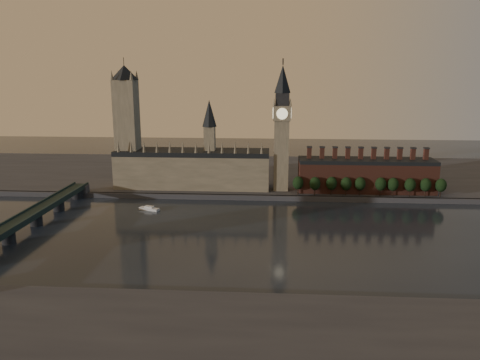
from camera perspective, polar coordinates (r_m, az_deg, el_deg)
The scene contains 18 objects.
ground at distance 290.19m, azimuth 3.37°, elevation -7.22°, with size 900.00×900.00×0.00m, color black.
north_bank at distance 460.98m, azimuth 3.54°, elevation 0.67°, with size 900.00×182.00×4.00m.
palace_of_westminster at distance 400.50m, azimuth -5.72°, elevation 1.62°, with size 130.00×30.30×74.00m.
victoria_tower at distance 407.83m, azimuth -13.62°, elevation 6.85°, with size 24.00×24.00×108.00m.
big_ben at distance 384.92m, azimuth 5.11°, elevation 6.48°, with size 15.00×15.00×107.00m.
chimney_block at distance 399.07m, azimuth 15.09°, elevation 0.63°, with size 110.00×25.00×37.00m.
embankment_tree_0 at distance 378.33m, azimuth 7.09°, elevation -0.35°, with size 8.60×8.60×14.88m.
embankment_tree_1 at distance 378.03m, azimuth 9.13°, elevation -0.43°, with size 8.60×8.60×14.88m.
embankment_tree_2 at distance 380.88m, azimuth 11.09°, elevation -0.41°, with size 8.60×8.60×14.88m.
embankment_tree_3 at distance 382.06m, azimuth 12.81°, elevation -0.45°, with size 8.60×8.60×14.88m.
embankment_tree_4 at distance 384.68m, azimuth 14.43°, elevation -0.45°, with size 8.60×8.60×14.88m.
embankment_tree_5 at distance 387.89m, azimuth 16.77°, elevation -0.48°, with size 8.60×8.60×14.88m.
embankment_tree_6 at distance 389.85m, azimuth 18.15°, elevation -0.51°, with size 8.60×8.60×14.88m.
embankment_tree_7 at distance 392.71m, azimuth 20.03°, elevation -0.56°, with size 8.60×8.60×14.88m.
embankment_tree_8 at distance 396.99m, azimuth 21.69°, elevation -0.56°, with size 8.60×8.60×14.88m.
embankment_tree_9 at distance 400.20m, azimuth 23.30°, elevation -0.59°, with size 8.60×8.60×14.88m.
westminster_bridge at distance 324.93m, azimuth -25.21°, elevation -4.86°, with size 14.00×200.00×11.55m.
river_boat at distance 355.16m, azimuth -11.01°, elevation -3.43°, with size 16.22×9.56×3.13m.
Camera 1 is at (0.79, -272.37, 100.11)m, focal length 35.00 mm.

